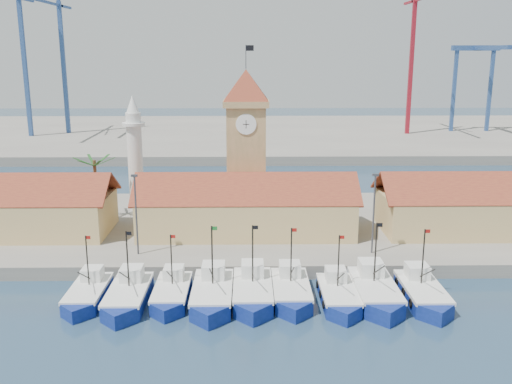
{
  "coord_description": "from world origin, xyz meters",
  "views": [
    {
      "loc": [
        0.2,
        -47.95,
        23.19
      ],
      "look_at": [
        1.17,
        18.0,
        7.07
      ],
      "focal_mm": 40.0,
      "sensor_mm": 36.0,
      "label": 1
    }
  ],
  "objects_px": {
    "clock_tower": "(246,141)",
    "boat_4": "(253,293)",
    "boat_0": "(87,295)",
    "minaret": "(135,156)"
  },
  "relations": [
    {
      "from": "clock_tower",
      "to": "minaret",
      "type": "height_order",
      "value": "clock_tower"
    },
    {
      "from": "boat_0",
      "to": "minaret",
      "type": "bearing_deg",
      "value": 89.59
    },
    {
      "from": "boat_0",
      "to": "boat_4",
      "type": "height_order",
      "value": "boat_4"
    },
    {
      "from": "boat_0",
      "to": "clock_tower",
      "type": "bearing_deg",
      "value": 56.84
    },
    {
      "from": "clock_tower",
      "to": "boat_4",
      "type": "bearing_deg",
      "value": -88.44
    },
    {
      "from": "minaret",
      "to": "clock_tower",
      "type": "bearing_deg",
      "value": -7.61
    },
    {
      "from": "boat_4",
      "to": "boat_0",
      "type": "bearing_deg",
      "value": 179.86
    },
    {
      "from": "clock_tower",
      "to": "minaret",
      "type": "distance_m",
      "value": 15.3
    },
    {
      "from": "boat_0",
      "to": "boat_4",
      "type": "relative_size",
      "value": 0.87
    },
    {
      "from": "boat_0",
      "to": "boat_4",
      "type": "distance_m",
      "value": 15.81
    }
  ]
}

